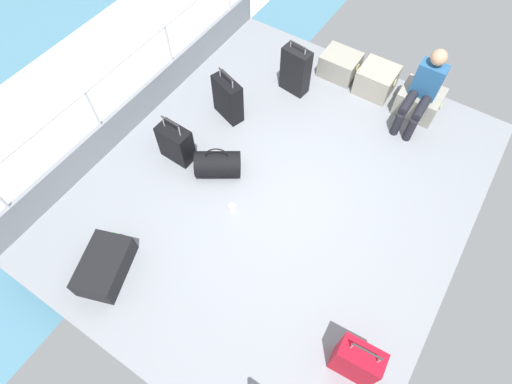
{
  "coord_description": "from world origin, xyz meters",
  "views": [
    {
      "loc": [
        1.27,
        -2.48,
        4.29
      ],
      "look_at": [
        -0.1,
        -0.36,
        0.25
      ],
      "focal_mm": 28.85,
      "sensor_mm": 36.0,
      "label": 1
    }
  ],
  "objects_px": {
    "duffel_bag": "(218,164)",
    "paper_cup": "(232,208)",
    "cargo_crate_2": "(419,101)",
    "cargo_crate_1": "(376,80)",
    "suitcase_0": "(228,99)",
    "passenger_seated": "(424,89)",
    "suitcase_4": "(295,70)",
    "suitcase_1": "(105,266)",
    "suitcase_2": "(356,361)",
    "suitcase_3": "(176,144)",
    "cargo_crate_0": "(340,65)"
  },
  "relations": [
    {
      "from": "duffel_bag",
      "to": "paper_cup",
      "type": "distance_m",
      "value": 0.6
    },
    {
      "from": "cargo_crate_2",
      "to": "duffel_bag",
      "type": "xyz_separation_m",
      "value": [
        -1.69,
        -2.36,
        -0.01
      ]
    },
    {
      "from": "cargo_crate_1",
      "to": "duffel_bag",
      "type": "height_order",
      "value": "duffel_bag"
    },
    {
      "from": "suitcase_0",
      "to": "duffel_bag",
      "type": "relative_size",
      "value": 1.14
    },
    {
      "from": "passenger_seated",
      "to": "suitcase_4",
      "type": "bearing_deg",
      "value": -166.61
    },
    {
      "from": "cargo_crate_1",
      "to": "suitcase_1",
      "type": "relative_size",
      "value": 0.68
    },
    {
      "from": "suitcase_2",
      "to": "suitcase_4",
      "type": "bearing_deg",
      "value": 128.49
    },
    {
      "from": "passenger_seated",
      "to": "suitcase_0",
      "type": "relative_size",
      "value": 1.43
    },
    {
      "from": "suitcase_3",
      "to": "cargo_crate_2",
      "type": "bearing_deg",
      "value": 46.98
    },
    {
      "from": "duffel_bag",
      "to": "suitcase_1",
      "type": "bearing_deg",
      "value": -97.85
    },
    {
      "from": "suitcase_3",
      "to": "suitcase_4",
      "type": "height_order",
      "value": "suitcase_4"
    },
    {
      "from": "cargo_crate_0",
      "to": "suitcase_4",
      "type": "relative_size",
      "value": 0.71
    },
    {
      "from": "cargo_crate_1",
      "to": "suitcase_0",
      "type": "relative_size",
      "value": 0.72
    },
    {
      "from": "suitcase_1",
      "to": "suitcase_4",
      "type": "bearing_deg",
      "value": 85.29
    },
    {
      "from": "suitcase_0",
      "to": "suitcase_1",
      "type": "height_order",
      "value": "suitcase_0"
    },
    {
      "from": "cargo_crate_1",
      "to": "suitcase_3",
      "type": "bearing_deg",
      "value": -123.1
    },
    {
      "from": "suitcase_1",
      "to": "passenger_seated",
      "type": "bearing_deg",
      "value": 63.78
    },
    {
      "from": "passenger_seated",
      "to": "suitcase_1",
      "type": "bearing_deg",
      "value": -116.22
    },
    {
      "from": "cargo_crate_2",
      "to": "suitcase_1",
      "type": "height_order",
      "value": "cargo_crate_2"
    },
    {
      "from": "paper_cup",
      "to": "suitcase_1",
      "type": "bearing_deg",
      "value": -117.01
    },
    {
      "from": "suitcase_0",
      "to": "suitcase_4",
      "type": "distance_m",
      "value": 1.05
    },
    {
      "from": "suitcase_2",
      "to": "cargo_crate_1",
      "type": "bearing_deg",
      "value": 111.08
    },
    {
      "from": "cargo_crate_0",
      "to": "passenger_seated",
      "type": "height_order",
      "value": "passenger_seated"
    },
    {
      "from": "suitcase_2",
      "to": "suitcase_3",
      "type": "distance_m",
      "value": 3.2
    },
    {
      "from": "passenger_seated",
      "to": "suitcase_0",
      "type": "bearing_deg",
      "value": -148.52
    },
    {
      "from": "cargo_crate_2",
      "to": "suitcase_3",
      "type": "height_order",
      "value": "suitcase_3"
    },
    {
      "from": "duffel_bag",
      "to": "suitcase_3",
      "type": "bearing_deg",
      "value": -172.52
    },
    {
      "from": "suitcase_4",
      "to": "duffel_bag",
      "type": "relative_size",
      "value": 1.22
    },
    {
      "from": "suitcase_2",
      "to": "duffel_bag",
      "type": "relative_size",
      "value": 1.19
    },
    {
      "from": "suitcase_3",
      "to": "cargo_crate_1",
      "type": "bearing_deg",
      "value": 56.9
    },
    {
      "from": "passenger_seated",
      "to": "cargo_crate_1",
      "type": "bearing_deg",
      "value": 161.4
    },
    {
      "from": "cargo_crate_1",
      "to": "suitcase_0",
      "type": "bearing_deg",
      "value": -134.11
    },
    {
      "from": "cargo_crate_1",
      "to": "suitcase_0",
      "type": "xyz_separation_m",
      "value": [
        -1.49,
        -1.53,
        0.11
      ]
    },
    {
      "from": "cargo_crate_0",
      "to": "suitcase_2",
      "type": "relative_size",
      "value": 0.73
    },
    {
      "from": "suitcase_0",
      "to": "suitcase_4",
      "type": "relative_size",
      "value": 0.94
    },
    {
      "from": "suitcase_3",
      "to": "suitcase_4",
      "type": "distance_m",
      "value": 1.98
    },
    {
      "from": "cargo_crate_0",
      "to": "cargo_crate_1",
      "type": "bearing_deg",
      "value": -2.22
    },
    {
      "from": "suitcase_4",
      "to": "duffel_bag",
      "type": "height_order",
      "value": "suitcase_4"
    },
    {
      "from": "suitcase_3",
      "to": "duffel_bag",
      "type": "bearing_deg",
      "value": 7.48
    },
    {
      "from": "suitcase_0",
      "to": "paper_cup",
      "type": "distance_m",
      "value": 1.56
    },
    {
      "from": "cargo_crate_0",
      "to": "passenger_seated",
      "type": "distance_m",
      "value": 1.32
    },
    {
      "from": "duffel_bag",
      "to": "cargo_crate_1",
      "type": "bearing_deg",
      "value": 66.72
    },
    {
      "from": "suitcase_3",
      "to": "duffel_bag",
      "type": "height_order",
      "value": "suitcase_3"
    },
    {
      "from": "suitcase_2",
      "to": "duffel_bag",
      "type": "bearing_deg",
      "value": 153.95
    },
    {
      "from": "suitcase_4",
      "to": "paper_cup",
      "type": "distance_m",
      "value": 2.22
    },
    {
      "from": "cargo_crate_0",
      "to": "suitcase_0",
      "type": "distance_m",
      "value": 1.81
    },
    {
      "from": "suitcase_0",
      "to": "suitcase_2",
      "type": "relative_size",
      "value": 0.96
    },
    {
      "from": "cargo_crate_0",
      "to": "suitcase_2",
      "type": "height_order",
      "value": "suitcase_2"
    },
    {
      "from": "cargo_crate_2",
      "to": "suitcase_4",
      "type": "relative_size",
      "value": 0.75
    },
    {
      "from": "duffel_bag",
      "to": "suitcase_0",
      "type": "bearing_deg",
      "value": 117.41
    }
  ]
}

